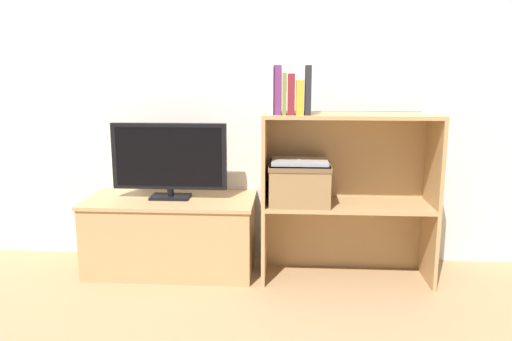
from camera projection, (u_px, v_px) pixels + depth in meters
ground_plane at (254, 287)px, 2.68m from camera, size 16.00×16.00×0.00m
wall_back at (260, 61)px, 2.92m from camera, size 10.00×0.05×2.40m
tv_stand at (172, 234)px, 2.89m from camera, size 0.96×0.47×0.43m
tv at (169, 158)px, 2.80m from camera, size 0.65×0.14×0.43m
bookshelf_lower_tier at (345, 226)px, 2.82m from camera, size 0.92×0.34×0.43m
bookshelf_upper_tier at (348, 145)px, 2.73m from camera, size 0.92×0.34×0.49m
book_ivory at (271, 90)px, 2.57m from camera, size 0.03×0.16×0.25m
book_plum at (278, 90)px, 2.57m from camera, size 0.04×0.12×0.25m
book_olive at (284, 94)px, 2.57m from camera, size 0.02×0.13×0.21m
book_maroon at (291, 94)px, 2.57m from camera, size 0.04×0.13×0.21m
book_mustard at (300, 97)px, 2.57m from camera, size 0.04×0.14×0.18m
book_charcoal at (308, 90)px, 2.56m from camera, size 0.03×0.15×0.25m
baby_monitor at (428, 105)px, 2.60m from camera, size 0.05×0.03×0.12m
storage_basket_left at (299, 181)px, 2.71m from camera, size 0.33×0.30×0.22m
laptop at (300, 161)px, 2.68m from camera, size 0.30×0.21×0.02m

